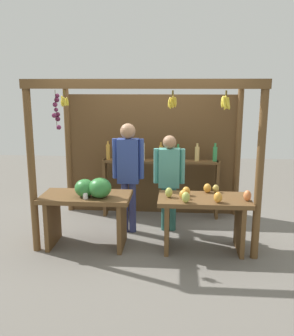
{
  "coord_description": "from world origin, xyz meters",
  "views": [
    {
      "loc": [
        0.42,
        -5.53,
        2.26
      ],
      "look_at": [
        0.0,
        -0.17,
        1.05
      ],
      "focal_mm": 39.71,
      "sensor_mm": 36.0,
      "label": 1
    }
  ],
  "objects": [
    {
      "name": "ground_plane",
      "position": [
        0.0,
        0.0,
        0.0
      ],
      "size": [
        12.0,
        12.0,
        0.0
      ],
      "primitive_type": "plane",
      "color": "slate",
      "rests_on": "ground"
    },
    {
      "name": "bottle_shelf_unit",
      "position": [
        0.16,
        0.64,
        0.81
      ],
      "size": [
        1.98,
        0.22,
        1.36
      ],
      "color": "brown",
      "rests_on": "ground"
    },
    {
      "name": "fruit_counter_right",
      "position": [
        0.81,
        -0.64,
        0.57
      ],
      "size": [
        1.25,
        0.64,
        0.9
      ],
      "color": "brown",
      "rests_on": "ground"
    },
    {
      "name": "vendor_woman",
      "position": [
        0.33,
        0.03,
        0.9
      ],
      "size": [
        0.48,
        0.2,
        1.51
      ],
      "rotation": [
        0.0,
        0.0,
        -0.09
      ],
      "color": "#2B5F55",
      "rests_on": "ground"
    },
    {
      "name": "market_stall",
      "position": [
        -0.0,
        0.4,
        1.35
      ],
      "size": [
        3.09,
        1.82,
        2.33
      ],
      "color": "brown",
      "rests_on": "ground"
    },
    {
      "name": "fruit_counter_left",
      "position": [
        -0.77,
        -0.67,
        0.65
      ],
      "size": [
        1.25,
        0.64,
        1.03
      ],
      "color": "brown",
      "rests_on": "ground"
    },
    {
      "name": "vendor_man",
      "position": [
        -0.29,
        -0.09,
        1.03
      ],
      "size": [
        0.48,
        0.23,
        1.7
      ],
      "rotation": [
        0.0,
        0.0,
        0.14
      ],
      "color": "navy",
      "rests_on": "ground"
    }
  ]
}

